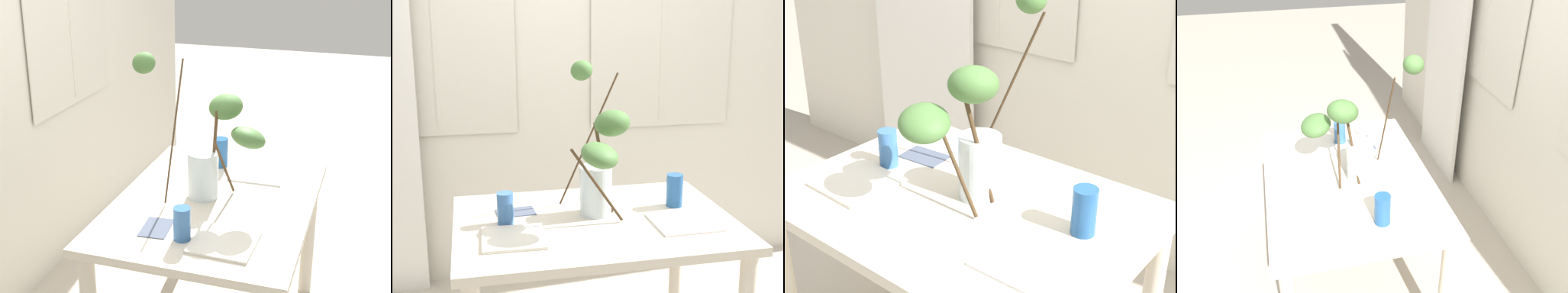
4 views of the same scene
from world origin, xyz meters
The scene contains 7 objects.
dining_table centered at (0.00, 0.00, 0.63)m, with size 1.19×0.87×0.75m.
vase_with_branches centered at (0.02, 0.03, 1.00)m, with size 0.30×0.63×0.67m.
drinking_glass_blue_left centered at (-0.38, 0.02, 0.82)m, with size 0.07×0.07×0.14m, color #386BAD.
drinking_glass_blue_right centered at (0.40, 0.09, 0.82)m, with size 0.08×0.08×0.15m, color #235693.
plate_square_left centered at (-0.36, -0.14, 0.75)m, with size 0.25×0.25×0.01m, color silver.
plate_square_right centered at (0.36, -0.12, 0.75)m, with size 0.27×0.27×0.01m, color white.
napkin_folded centered at (-0.33, 0.15, 0.75)m, with size 0.17×0.11×0.00m, color #4C566B.
Camera 3 is at (1.07, -1.23, 1.72)m, focal length 53.13 mm.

